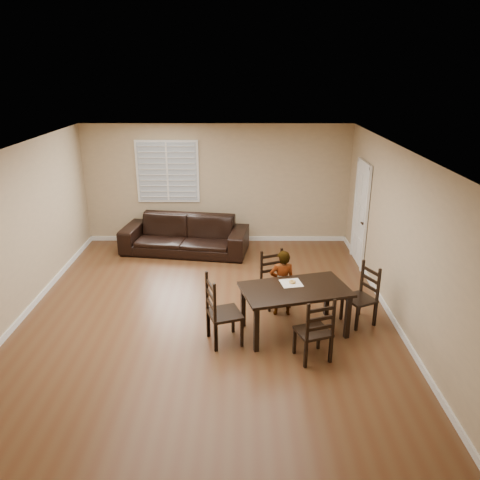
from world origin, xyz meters
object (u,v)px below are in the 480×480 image
object	(u,v)px
chair_far	(317,334)
child	(282,283)
chair_right	(365,296)
donut	(292,282)
dining_table	(295,293)
chair_left	(216,314)
chair_near	(273,279)
sofa	(185,235)

from	to	relation	value
chair_far	child	size ratio (longest dim) A/B	0.86
chair_far	child	xyz separation A→B (m)	(-0.37, 1.36, 0.12)
chair_far	child	world-z (taller)	child
chair_right	child	world-z (taller)	child
chair_right	chair_far	bearing A→B (deg)	-65.23
donut	dining_table	bearing A→B (deg)	-81.49
dining_table	chair_left	world-z (taller)	chair_left
dining_table	child	size ratio (longest dim) A/B	1.56
child	chair_near	bearing A→B (deg)	-77.41
chair_far	chair_left	distance (m)	1.48
chair_near	sofa	xyz separation A→B (m)	(-1.77, 2.36, -0.04)
chair_far	sofa	bearing A→B (deg)	-80.05
dining_table	chair_right	size ratio (longest dim) A/B	1.80
chair_left	sofa	world-z (taller)	chair_left
child	sofa	xyz separation A→B (m)	(-1.90, 2.77, -0.17)
chair_near	chair_right	bearing A→B (deg)	-45.44
chair_left	child	xyz separation A→B (m)	(1.03, 0.87, 0.08)
chair_right	sofa	xyz separation A→B (m)	(-3.20, 3.00, -0.05)
chair_near	child	xyz separation A→B (m)	(0.12, -0.41, 0.13)
child	donut	bearing A→B (deg)	103.71
chair_right	sofa	distance (m)	4.38
chair_far	chair_right	bearing A→B (deg)	-148.12
dining_table	chair_near	distance (m)	1.03
dining_table	chair_near	size ratio (longest dim) A/B	1.84
chair_far	chair_right	world-z (taller)	chair_right
chair_right	chair_left	bearing A→B (deg)	-100.27
chair_right	donut	world-z (taller)	chair_right
dining_table	donut	xyz separation A→B (m)	(-0.03, 0.18, 0.11)
donut	child	bearing A→B (deg)	107.71
chair_far	donut	xyz separation A→B (m)	(-0.25, 0.98, 0.32)
dining_table	sofa	world-z (taller)	sofa
sofa	chair_left	bearing A→B (deg)	-68.10
chair_left	child	size ratio (longest dim) A/B	0.95
chair_left	chair_right	distance (m)	2.42
chair_left	sofa	distance (m)	3.75
chair_near	child	size ratio (longest dim) A/B	0.85
chair_far	chair_right	distance (m)	1.47
chair_left	chair_right	size ratio (longest dim) A/B	1.10
chair_left	donut	xyz separation A→B (m)	(1.15, 0.50, 0.28)
chair_left	sofa	size ratio (longest dim) A/B	0.40
dining_table	donut	world-z (taller)	donut
dining_table	chair_far	bearing A→B (deg)	-89.45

